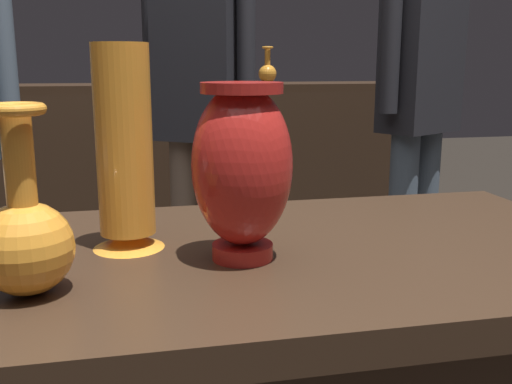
{
  "coord_description": "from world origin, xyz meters",
  "views": [
    {
      "loc": [
        -0.21,
        -0.9,
        1.1
      ],
      "look_at": [
        -0.03,
        -0.02,
        0.9
      ],
      "focal_mm": 41.29,
      "sensor_mm": 36.0,
      "label": 1
    }
  ],
  "objects_px": {
    "vase_right_accent": "(25,235)",
    "visitor_near_right": "(420,89)",
    "visitor_center_back": "(199,101)",
    "vase_centerpiece": "(242,166)",
    "shelf_vase_right": "(267,71)",
    "vase_tall_behind": "(125,153)"
  },
  "relations": [
    {
      "from": "visitor_near_right",
      "to": "visitor_center_back",
      "type": "bearing_deg",
      "value": -42.19
    },
    {
      "from": "vase_centerpiece",
      "to": "vase_right_accent",
      "type": "xyz_separation_m",
      "value": [
        -0.3,
        -0.08,
        -0.07
      ]
    },
    {
      "from": "vase_centerpiece",
      "to": "vase_right_accent",
      "type": "distance_m",
      "value": 0.32
    },
    {
      "from": "shelf_vase_right",
      "to": "visitor_near_right",
      "type": "height_order",
      "value": "visitor_near_right"
    },
    {
      "from": "vase_tall_behind",
      "to": "shelf_vase_right",
      "type": "relative_size",
      "value": 1.72
    },
    {
      "from": "vase_centerpiece",
      "to": "shelf_vase_right",
      "type": "distance_m",
      "value": 2.34
    },
    {
      "from": "vase_centerpiece",
      "to": "vase_right_accent",
      "type": "bearing_deg",
      "value": -165.43
    },
    {
      "from": "vase_tall_behind",
      "to": "visitor_center_back",
      "type": "relative_size",
      "value": 0.2
    },
    {
      "from": "visitor_center_back",
      "to": "visitor_near_right",
      "type": "height_order",
      "value": "visitor_near_right"
    },
    {
      "from": "vase_right_accent",
      "to": "visitor_near_right",
      "type": "distance_m",
      "value": 1.82
    },
    {
      "from": "visitor_center_back",
      "to": "vase_right_accent",
      "type": "bearing_deg",
      "value": 108.28
    },
    {
      "from": "vase_centerpiece",
      "to": "vase_tall_behind",
      "type": "bearing_deg",
      "value": 151.15
    },
    {
      "from": "vase_centerpiece",
      "to": "vase_tall_behind",
      "type": "distance_m",
      "value": 0.2
    },
    {
      "from": "vase_centerpiece",
      "to": "vase_tall_behind",
      "type": "relative_size",
      "value": 0.82
    },
    {
      "from": "visitor_near_right",
      "to": "vase_centerpiece",
      "type": "bearing_deg",
      "value": 24.31
    },
    {
      "from": "shelf_vase_right",
      "to": "visitor_near_right",
      "type": "distance_m",
      "value": 1.08
    },
    {
      "from": "vase_centerpiece",
      "to": "shelf_vase_right",
      "type": "bearing_deg",
      "value": 75.85
    },
    {
      "from": "vase_tall_behind",
      "to": "visitor_near_right",
      "type": "relative_size",
      "value": 0.19
    },
    {
      "from": "shelf_vase_right",
      "to": "visitor_center_back",
      "type": "relative_size",
      "value": 0.12
    },
    {
      "from": "vase_tall_behind",
      "to": "visitor_near_right",
      "type": "distance_m",
      "value": 1.6
    },
    {
      "from": "vase_tall_behind",
      "to": "visitor_center_back",
      "type": "distance_m",
      "value": 1.38
    },
    {
      "from": "shelf_vase_right",
      "to": "visitor_near_right",
      "type": "xyz_separation_m",
      "value": [
        0.36,
        -1.02,
        -0.05
      ]
    }
  ]
}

